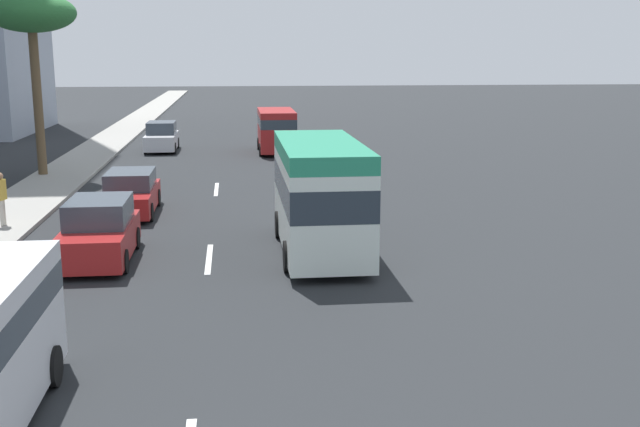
{
  "coord_description": "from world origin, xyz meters",
  "views": [
    {
      "loc": [
        -4.12,
        -0.75,
        5.69
      ],
      "look_at": [
        17.74,
        -3.25,
        1.05
      ],
      "focal_mm": 42.89,
      "sensor_mm": 36.0,
      "label": 1
    }
  ],
  "objects_px": {
    "car_lead": "(130,194)",
    "palm_tree": "(31,16)",
    "minibus_second": "(320,193)",
    "car_fourth": "(99,232)",
    "car_third": "(162,137)",
    "pedestrian_near_lamp": "(1,196)",
    "van_fifth": "(276,128)"
  },
  "relations": [
    {
      "from": "pedestrian_near_lamp",
      "to": "palm_tree",
      "type": "distance_m",
      "value": 12.65
    },
    {
      "from": "car_lead",
      "to": "palm_tree",
      "type": "distance_m",
      "value": 12.13
    },
    {
      "from": "minibus_second",
      "to": "palm_tree",
      "type": "height_order",
      "value": "palm_tree"
    },
    {
      "from": "minibus_second",
      "to": "van_fifth",
      "type": "relative_size",
      "value": 1.31
    },
    {
      "from": "car_lead",
      "to": "car_fourth",
      "type": "bearing_deg",
      "value": -0.35
    },
    {
      "from": "car_third",
      "to": "van_fifth",
      "type": "distance_m",
      "value": 6.88
    },
    {
      "from": "car_lead",
      "to": "palm_tree",
      "type": "bearing_deg",
      "value": -149.86
    },
    {
      "from": "car_lead",
      "to": "car_third",
      "type": "relative_size",
      "value": 1.03
    },
    {
      "from": "car_third",
      "to": "palm_tree",
      "type": "distance_m",
      "value": 12.23
    },
    {
      "from": "car_lead",
      "to": "palm_tree",
      "type": "xyz_separation_m",
      "value": [
        8.82,
        5.12,
        6.56
      ]
    },
    {
      "from": "car_fourth",
      "to": "minibus_second",
      "type": "bearing_deg",
      "value": 92.06
    },
    {
      "from": "minibus_second",
      "to": "pedestrian_near_lamp",
      "type": "xyz_separation_m",
      "value": [
        4.04,
        9.98,
        -0.65
      ]
    },
    {
      "from": "car_lead",
      "to": "van_fifth",
      "type": "bearing_deg",
      "value": 159.45
    },
    {
      "from": "van_fifth",
      "to": "pedestrian_near_lamp",
      "type": "distance_m",
      "value": 21.25
    },
    {
      "from": "car_third",
      "to": "van_fifth",
      "type": "relative_size",
      "value": 0.83
    },
    {
      "from": "car_lead",
      "to": "car_third",
      "type": "xyz_separation_m",
      "value": [
        18.09,
        0.47,
        0.07
      ]
    },
    {
      "from": "car_third",
      "to": "car_fourth",
      "type": "relative_size",
      "value": 1.01
    },
    {
      "from": "car_lead",
      "to": "pedestrian_near_lamp",
      "type": "distance_m",
      "value": 4.41
    },
    {
      "from": "van_fifth",
      "to": "car_third",
      "type": "bearing_deg",
      "value": 77.21
    },
    {
      "from": "van_fifth",
      "to": "palm_tree",
      "type": "bearing_deg",
      "value": 124.36
    },
    {
      "from": "car_fourth",
      "to": "car_lead",
      "type": "bearing_deg",
      "value": 179.65
    },
    {
      "from": "palm_tree",
      "to": "car_third",
      "type": "bearing_deg",
      "value": -26.67
    },
    {
      "from": "minibus_second",
      "to": "pedestrian_near_lamp",
      "type": "height_order",
      "value": "minibus_second"
    },
    {
      "from": "pedestrian_near_lamp",
      "to": "palm_tree",
      "type": "height_order",
      "value": "palm_tree"
    },
    {
      "from": "van_fifth",
      "to": "car_fourth",
      "type": "bearing_deg",
      "value": 164.78
    },
    {
      "from": "minibus_second",
      "to": "car_fourth",
      "type": "height_order",
      "value": "minibus_second"
    },
    {
      "from": "car_fourth",
      "to": "palm_tree",
      "type": "bearing_deg",
      "value": -161.55
    },
    {
      "from": "van_fifth",
      "to": "pedestrian_near_lamp",
      "type": "xyz_separation_m",
      "value": [
        -18.72,
        10.05,
        -0.29
      ]
    },
    {
      "from": "car_third",
      "to": "pedestrian_near_lamp",
      "type": "bearing_deg",
      "value": -9.44
    },
    {
      "from": "car_fourth",
      "to": "palm_tree",
      "type": "relative_size",
      "value": 0.51
    },
    {
      "from": "pedestrian_near_lamp",
      "to": "palm_tree",
      "type": "bearing_deg",
      "value": 24.62
    },
    {
      "from": "car_fourth",
      "to": "car_third",
      "type": "bearing_deg",
      "value": -179.0
    }
  ]
}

